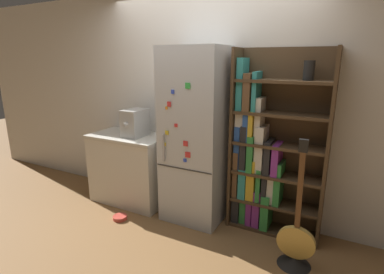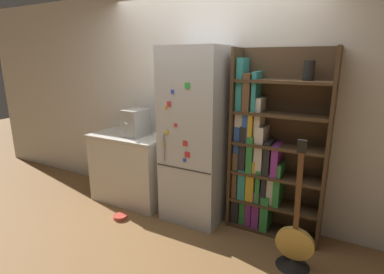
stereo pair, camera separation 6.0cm
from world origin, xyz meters
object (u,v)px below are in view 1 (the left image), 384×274
refrigerator (195,137)px  espresso_machine (135,123)px  bookshelf (266,155)px  pet_bowl (120,217)px  guitar (295,248)px

refrigerator → espresso_machine: 0.83m
refrigerator → bookshelf: refrigerator is taller
bookshelf → pet_bowl: (-1.50, -0.63, -0.81)m
bookshelf → pet_bowl: bearing=-157.3°
guitar → pet_bowl: (-1.93, -0.11, -0.15)m
refrigerator → pet_bowl: (-0.74, -0.48, -0.95)m
refrigerator → espresso_machine: size_ratio=5.14×
pet_bowl → bookshelf: bearing=22.7°
refrigerator → guitar: refrigerator is taller
refrigerator → bookshelf: bearing=11.0°
guitar → pet_bowl: 1.94m
refrigerator → espresso_machine: bearing=-179.3°
refrigerator → espresso_machine: refrigerator is taller
refrigerator → guitar: bearing=-17.2°
pet_bowl → espresso_machine: bearing=100.3°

